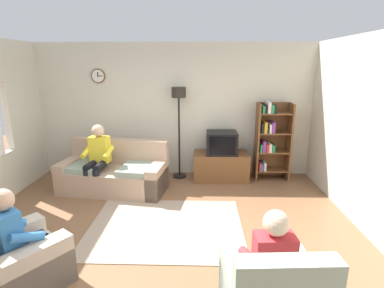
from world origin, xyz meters
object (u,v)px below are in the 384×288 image
object	(u,v)px
bookshelf	(270,139)
person_in_left_armchair	(18,233)
couch	(115,174)
tv	(222,143)
armchair_near_window	(13,264)
floor_lamp	(179,108)
person_in_right_armchair	(270,259)
tv_stand	(221,166)
person_on_couch	(97,155)

from	to	relation	value
bookshelf	person_in_left_armchair	world-z (taller)	bookshelf
couch	tv	world-z (taller)	tv
armchair_near_window	couch	bearing A→B (deg)	82.78
tv	armchair_near_window	distance (m)	3.94
couch	armchair_near_window	xyz separation A→B (m)	(-0.33, -2.57, -0.02)
bookshelf	floor_lamp	distance (m)	1.93
couch	person_in_right_armchair	world-z (taller)	person_in_right_armchair
tv	person_in_left_armchair	xyz separation A→B (m)	(-2.29, -3.07, -0.17)
couch	tv_stand	bearing A→B (deg)	16.35
tv_stand	person_in_left_armchair	distance (m)	3.86
armchair_near_window	person_in_left_armchair	xyz separation A→B (m)	(0.05, 0.07, 0.32)
bookshelf	person_on_couch	xyz separation A→B (m)	(-3.25, -0.77, -0.14)
tv_stand	person_on_couch	bearing A→B (deg)	-162.83
bookshelf	person_in_right_armchair	size ratio (longest dim) A/B	1.41
couch	person_on_couch	xyz separation A→B (m)	(-0.25, -0.11, 0.39)
floor_lamp	armchair_near_window	size ratio (longest dim) A/B	1.56
person_in_left_armchair	person_in_right_armchair	world-z (taller)	same
tv	person_in_left_armchair	world-z (taller)	person_in_left_armchair
bookshelf	armchair_near_window	size ratio (longest dim) A/B	1.34
tv	floor_lamp	world-z (taller)	floor_lamp
tv_stand	armchair_near_window	bearing A→B (deg)	-126.48
floor_lamp	tv_stand	bearing A→B (deg)	-6.63
couch	person_on_couch	bearing A→B (deg)	-156.54
tv_stand	person_on_couch	xyz separation A→B (m)	(-2.26, -0.70, 0.42)
bookshelf	armchair_near_window	bearing A→B (deg)	-135.76
tv_stand	bookshelf	world-z (taller)	bookshelf
person_in_left_armchair	bookshelf	bearing A→B (deg)	44.06
tv_stand	couch	bearing A→B (deg)	-163.65
person_on_couch	person_in_right_armchair	bearing A→B (deg)	-47.97
couch	bookshelf	distance (m)	3.11
tv	person_in_left_armchair	bearing A→B (deg)	-126.70
armchair_near_window	floor_lamp	bearing A→B (deg)	65.48
tv	floor_lamp	bearing A→B (deg)	171.75
floor_lamp	couch	bearing A→B (deg)	-149.31
person_on_couch	armchair_near_window	bearing A→B (deg)	-91.73
bookshelf	person_in_right_armchair	bearing A→B (deg)	-102.55
person_in_left_armchair	tv_stand	bearing A→B (deg)	53.52
tv	person_in_right_armchair	world-z (taller)	person_in_right_armchair
person_on_couch	person_in_left_armchair	world-z (taller)	person_on_couch
tv	person_in_left_armchair	distance (m)	3.83
couch	person_in_right_armchair	bearing A→B (deg)	-52.10
tv_stand	person_on_couch	distance (m)	2.41
tv_stand	person_in_right_armchair	distance (m)	3.46
couch	armchair_near_window	bearing A→B (deg)	-97.22
tv_stand	tv	distance (m)	0.50
floor_lamp	person_in_left_armchair	size ratio (longest dim) A/B	1.65
floor_lamp	person_on_couch	size ratio (longest dim) A/B	1.49
couch	tv_stand	distance (m)	2.10
tv	armchair_near_window	size ratio (longest dim) A/B	0.51
floor_lamp	person_in_right_armchair	distance (m)	3.78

